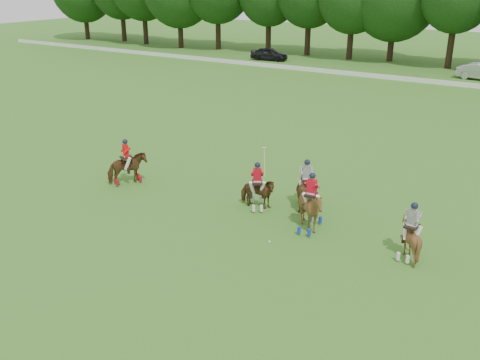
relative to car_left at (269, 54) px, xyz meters
The scene contains 9 objects.
ground 46.70m from the car_left, 65.53° to the right, with size 180.00×180.00×0.00m, color #336B1E.
boundary_rail 19.87m from the car_left, 13.09° to the right, with size 120.00×0.10×0.44m, color white.
car_left is the anchor object (origin of this frame).
polo_red_a 40.95m from the car_left, 70.59° to the right, with size 1.73×2.05×2.30m.
polo_red_b 42.99m from the car_left, 61.48° to the right, with size 1.85×1.79×2.70m.
polo_red_c 45.06m from the car_left, 58.66° to the right, with size 1.57×1.74×2.47m.
polo_stripe_a 42.85m from the car_left, 58.62° to the right, with size 1.67×2.01×2.27m.
polo_stripe_b 47.37m from the car_left, 54.56° to the right, with size 1.31×1.44×2.19m.
polo_ball 46.24m from the car_left, 60.75° to the right, with size 0.09×0.09×0.09m, color white.
Camera 1 is at (12.08, -14.04, 9.79)m, focal length 40.00 mm.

